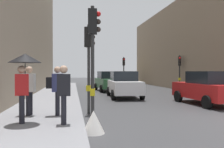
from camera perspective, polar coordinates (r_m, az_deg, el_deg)
ground_plane at (r=9.32m, az=24.76°, el=-10.24°), size 120.00×120.00×0.00m
sidewalk_kerb at (r=13.73m, az=-14.35°, el=-6.38°), size 3.08×40.00×0.16m
building_facade_right at (r=28.55m, az=24.76°, el=5.81°), size 12.00×25.35×8.73m
traffic_light_near_left at (r=8.05m, az=-4.53°, el=7.51°), size 0.44×0.27×3.94m
traffic_light_mid_street at (r=22.55m, az=15.92°, el=1.79°), size 0.33×0.45×3.22m
traffic_light_far_median at (r=26.46m, az=2.85°, el=1.83°), size 0.25×0.43×3.35m
traffic_light_near_right at (r=9.95m, az=-5.48°, el=5.24°), size 0.45×0.35×3.70m
car_yellow_taxi at (r=33.31m, az=2.82°, el=-0.89°), size 2.27×4.33×1.76m
car_white_compact at (r=15.96m, az=2.88°, el=-2.51°), size 2.16×4.27×1.76m
car_green_estate at (r=21.20m, az=-0.87°, el=-1.74°), size 2.27×4.32×1.76m
car_red_sedan at (r=13.48m, az=21.87°, el=-3.13°), size 2.24×4.31×1.76m
pedestrian_with_umbrella at (r=7.81m, az=-20.36°, el=1.26°), size 1.00×1.00×2.14m
pedestrian_with_grey_backpack at (r=8.84m, az=-13.25°, el=-3.19°), size 0.62×0.36×1.77m
pedestrian_with_black_backpack at (r=9.15m, az=-19.51°, el=-3.09°), size 0.64×0.40×1.77m
pedestrian_in_dark_coat at (r=7.35m, az=-11.52°, el=-4.21°), size 0.41×0.36×1.77m
warning_sign_triangle at (r=6.84m, az=-4.48°, el=-11.38°), size 0.64×0.64×0.65m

